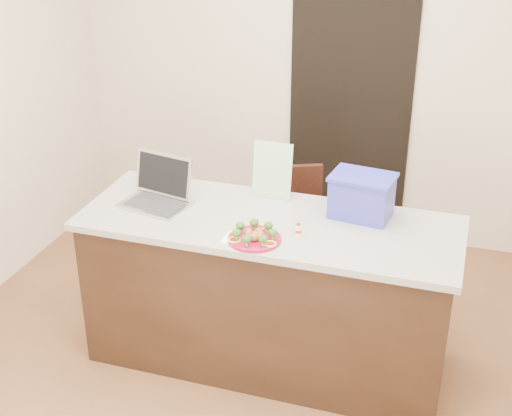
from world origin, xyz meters
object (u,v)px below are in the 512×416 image
(laptop, at_px, (159,190))
(napkin, at_px, (237,239))
(island, at_px, (268,292))
(chair, at_px, (286,228))
(plate, at_px, (255,238))
(yogurt_bottle, at_px, (298,230))
(blue_box, at_px, (362,196))

(laptop, bearing_deg, napkin, -15.42)
(island, height_order, chair, island)
(plate, height_order, yogurt_bottle, yogurt_bottle)
(plate, distance_m, chair, 1.00)
(blue_box, height_order, chair, blue_box)
(island, relative_size, plate, 7.53)
(laptop, bearing_deg, chair, 59.48)
(napkin, xyz_separation_m, blue_box, (0.55, 0.45, 0.12))
(laptop, bearing_deg, blue_box, 19.87)
(plate, distance_m, napkin, 0.09)
(laptop, bearing_deg, yogurt_bottle, 1.77)
(laptop, xyz_separation_m, chair, (0.58, 0.64, -0.47))
(blue_box, bearing_deg, chair, 145.89)
(yogurt_bottle, relative_size, laptop, 0.16)
(island, bearing_deg, napkin, -109.94)
(chair, bearing_deg, blue_box, -65.12)
(napkin, bearing_deg, island, 70.06)
(plate, relative_size, laptop, 0.66)
(plate, relative_size, napkin, 2.00)
(island, distance_m, yogurt_bottle, 0.53)
(island, xyz_separation_m, chair, (-0.08, 0.67, 0.06))
(yogurt_bottle, distance_m, chair, 0.93)
(napkin, relative_size, chair, 0.15)
(laptop, xyz_separation_m, blue_box, (1.12, 0.17, 0.05))
(yogurt_bottle, xyz_separation_m, chair, (-0.27, 0.79, -0.43))
(napkin, bearing_deg, chair, 89.41)
(island, distance_m, laptop, 0.84)
(island, bearing_deg, plate, -91.15)
(laptop, distance_m, chair, 0.98)
(blue_box, distance_m, chair, 0.89)
(laptop, bearing_deg, plate, -11.20)
(napkin, height_order, yogurt_bottle, yogurt_bottle)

